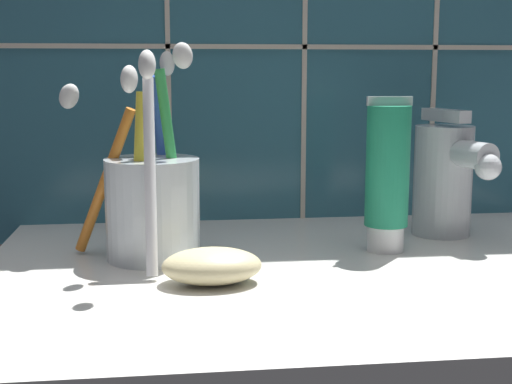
{
  "coord_description": "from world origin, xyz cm",
  "views": [
    {
      "loc": [
        -13.02,
        -56.18,
        18.17
      ],
      "look_at": [
        -5.89,
        1.78,
        8.08
      ],
      "focal_mm": 50.0,
      "sensor_mm": 36.0,
      "label": 1
    }
  ],
  "objects": [
    {
      "name": "toothpaste_tube",
      "position": [
        6.19,
        4.44,
        8.84
      ],
      "size": [
        4.06,
        3.87,
        13.83
      ],
      "color": "white",
      "rests_on": "sink_counter"
    },
    {
      "name": "soap_bar",
      "position": [
        -9.96,
        -3.67,
        3.37
      ],
      "size": [
        7.65,
        5.21,
        2.75
      ],
      "primitive_type": "ellipsoid",
      "color": "beige",
      "rests_on": "sink_counter"
    },
    {
      "name": "toothbrush_cup",
      "position": [
        -14.56,
        4.4,
        7.08
      ],
      "size": [
        12.32,
        13.96,
        18.47
      ],
      "color": "silver",
      "rests_on": "sink_counter"
    },
    {
      "name": "sink_counter",
      "position": [
        0.0,
        0.0,
        1.0
      ],
      "size": [
        57.39,
        39.78,
        2.0
      ],
      "primitive_type": "cube",
      "color": "silver",
      "rests_on": "ground"
    },
    {
      "name": "sink_faucet",
      "position": [
        13.75,
        9.59,
        7.91
      ],
      "size": [
        5.75,
        10.5,
        12.36
      ],
      "rotation": [
        0.0,
        0.0,
        -1.31
      ],
      "color": "silver",
      "rests_on": "sink_counter"
    }
  ]
}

